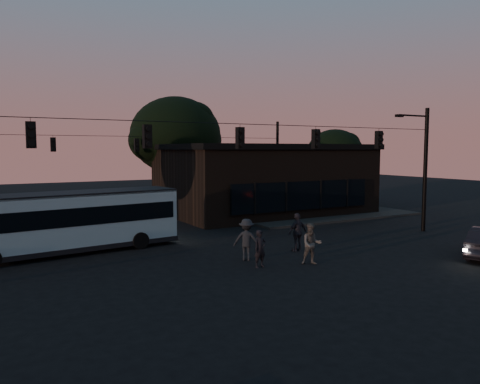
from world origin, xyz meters
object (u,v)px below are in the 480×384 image
pedestrian_a (260,249)px  pedestrian_d (247,240)px  pedestrian_b (312,244)px  bus (70,219)px  pedestrian_c (297,232)px  building (264,179)px

pedestrian_a → pedestrian_d: size_ratio=0.85×
pedestrian_a → pedestrian_b: 2.33m
pedestrian_a → pedestrian_d: 1.41m
pedestrian_b → bus: bearing=166.4°
pedestrian_a → bus: bearing=128.1°
pedestrian_a → pedestrian_c: size_ratio=0.85×
pedestrian_d → bus: bearing=-1.1°
pedestrian_b → pedestrian_c: (1.08, 2.47, 0.04)m
pedestrian_a → pedestrian_b: size_ratio=0.89×
bus → pedestrian_b: size_ratio=5.93×
pedestrian_d → pedestrian_a: bearing=122.1°
pedestrian_a → pedestrian_b: pedestrian_b is taller
pedestrian_a → pedestrian_c: bearing=23.3°
pedestrian_c → pedestrian_d: bearing=0.7°
pedestrian_c → pedestrian_b: bearing=59.8°
building → pedestrian_d: (-9.32, -13.15, -1.76)m
building → pedestrian_b: building is taller
pedestrian_b → pedestrian_c: 2.70m
pedestrian_b → pedestrian_d: size_ratio=0.96×
pedestrian_a → pedestrian_c: 3.77m
pedestrian_a → pedestrian_c: pedestrian_c is taller
bus → pedestrian_c: size_ratio=5.66×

